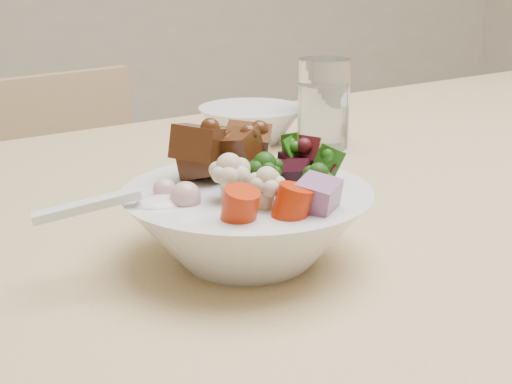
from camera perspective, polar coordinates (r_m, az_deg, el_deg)
dining_table at (r=1.09m, az=14.50°, el=-1.64°), size 1.86×1.26×0.80m
chair_far at (r=1.59m, az=-13.44°, el=-4.73°), size 0.49×0.49×0.85m
food_bowl at (r=0.68m, az=-0.62°, el=-2.14°), size 0.24×0.24×0.13m
soup_spoon at (r=0.63m, az=-9.17°, el=-1.08°), size 0.14×0.04×0.03m
water_glass at (r=1.09m, az=5.41°, el=6.78°), size 0.08×0.08×0.13m
side_bowl at (r=1.13m, az=-0.38°, el=5.44°), size 0.17×0.17×0.06m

